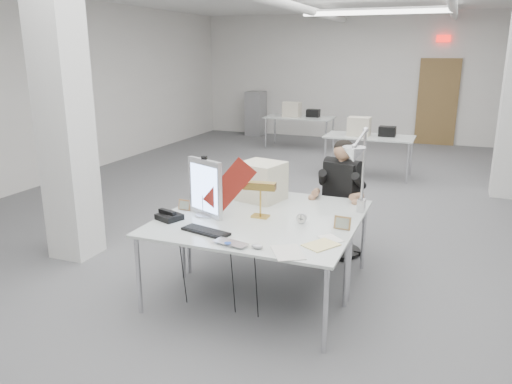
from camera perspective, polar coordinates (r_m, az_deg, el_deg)
room_shell at (r=6.60m, az=7.89°, el=10.70°), size 10.04×14.04×3.24m
desk_main at (r=4.35m, az=-1.46°, el=-4.69°), size 1.80×0.90×0.02m
desk_second at (r=5.15m, az=2.45°, el=-1.42°), size 1.80×0.90×0.02m
bg_desk_a at (r=9.48m, az=12.84°, el=6.17°), size 1.60×0.80×0.02m
bg_desk_b at (r=12.04m, az=5.02°, el=8.49°), size 1.60×0.80×0.02m
filing_cabinet at (r=13.97m, az=-0.03°, el=8.97°), size 0.45×0.55×1.20m
office_chair at (r=5.75m, az=9.73°, el=-2.11°), size 0.65×0.65×1.04m
seated_person at (r=5.60m, az=9.80°, el=1.45°), size 0.66×0.74×0.92m
monitor at (r=4.71m, az=-5.84°, el=0.49°), size 0.42×0.22×0.55m
pennant at (r=4.55m, az=-3.03°, el=0.71°), size 0.48×0.17×0.54m
keyboard at (r=4.34m, az=-5.77°, el=-4.50°), size 0.47×0.25×0.02m
laptop at (r=4.03m, az=-3.25°, el=-6.08°), size 0.33×0.25×0.02m
mouse at (r=3.98m, az=0.14°, el=-6.21°), size 0.10×0.07×0.04m
bankers_lamp at (r=4.66m, az=0.51°, el=-0.84°), size 0.32×0.16×0.35m
desk_phone at (r=4.71m, az=-9.87°, el=-2.82°), size 0.26×0.25×0.05m
picture_frame_left at (r=4.96m, az=-8.17°, el=-1.46°), size 0.13×0.04×0.10m
picture_frame_right at (r=4.45m, az=9.85°, el=-3.49°), size 0.15×0.05×0.12m
desk_clock at (r=4.55m, az=5.22°, el=-2.99°), size 0.10×0.03×0.09m
paper_stack_a at (r=3.91m, az=3.67°, el=-6.91°), size 0.35×0.38×0.01m
paper_stack_b at (r=4.08m, az=7.44°, el=-6.02°), size 0.31×0.33×0.01m
paper_stack_c at (r=4.22m, az=8.53°, el=-5.32°), size 0.24×0.24×0.01m
beige_monitor at (r=5.21m, az=0.62°, el=1.24°), size 0.51×0.49×0.40m
architect_lamp at (r=4.63m, az=11.68°, el=2.52°), size 0.50×0.78×0.95m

